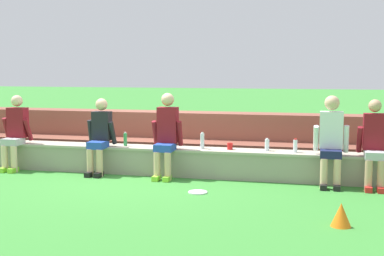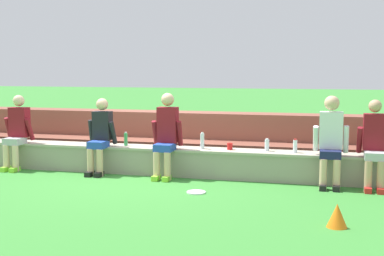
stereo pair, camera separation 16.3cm
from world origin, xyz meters
name	(u,v)px [view 1 (the left image)]	position (x,y,z in m)	size (l,w,h in m)	color
ground_plane	(137,176)	(0.00, 0.00, 0.00)	(80.00, 80.00, 0.00)	#388433
stone_seating_wall	(141,159)	(0.00, 0.23, 0.25)	(8.48, 0.50, 0.47)	gray
brick_bleachers	(160,142)	(0.00, 1.32, 0.41)	(10.90, 1.19, 0.97)	brown
person_far_left	(15,131)	(-2.29, 0.00, 0.70)	(0.52, 0.55, 1.33)	beige
person_left_of_center	(100,135)	(-0.67, 0.00, 0.68)	(0.49, 0.58, 1.30)	#DBAD89
person_center	(166,134)	(0.53, -0.01, 0.74)	(0.51, 0.58, 1.40)	#DBAD89
person_right_of_center	(331,138)	(3.16, -0.01, 0.74)	(0.53, 0.58, 1.40)	#DBAD89
person_far_right	(374,143)	(3.79, -0.01, 0.70)	(0.50, 0.59, 1.34)	tan
water_bottle_near_left	(125,139)	(-0.29, 0.23, 0.58)	(0.06, 0.06, 0.24)	green
water_bottle_mid_right	(295,146)	(2.62, 0.21, 0.57)	(0.07, 0.07, 0.22)	silver
water_bottle_center_gap	(267,145)	(2.16, 0.27, 0.56)	(0.07, 0.07, 0.21)	silver
water_bottle_mid_left	(202,141)	(1.08, 0.23, 0.60)	(0.07, 0.07, 0.28)	silver
plastic_cup_left_end	(230,146)	(1.55, 0.25, 0.52)	(0.09, 0.09, 0.11)	red
frisbee	(198,192)	(1.28, -0.95, 0.01)	(0.28, 0.28, 0.02)	white
sports_cone	(341,215)	(3.25, -2.15, 0.14)	(0.23, 0.23, 0.27)	orange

